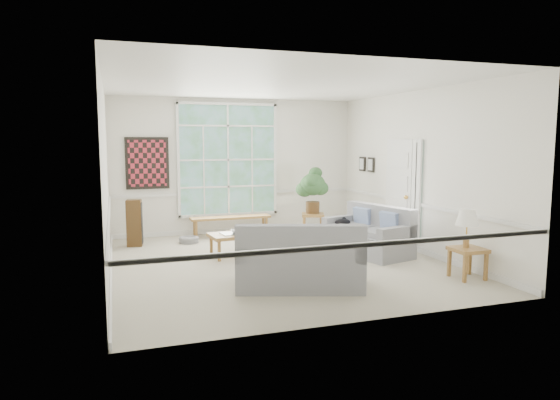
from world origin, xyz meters
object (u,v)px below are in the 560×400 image
object	(u,v)px
loveseat_front	(300,254)
end_table	(313,224)
coffee_table	(241,244)
loveseat_right	(367,230)
side_table	(467,263)

from	to	relation	value
loveseat_front	end_table	size ratio (longest dim) A/B	3.68
coffee_table	loveseat_right	bearing A→B (deg)	-20.92
loveseat_right	coffee_table	bearing A→B (deg)	150.04
loveseat_right	loveseat_front	distance (m)	2.45
loveseat_front	end_table	bearing A→B (deg)	83.26
end_table	side_table	distance (m)	4.05
loveseat_front	end_table	distance (m)	3.91
end_table	side_table	size ratio (longest dim) A/B	1.02
loveseat_right	end_table	distance (m)	2.03
coffee_table	side_table	world-z (taller)	side_table
end_table	loveseat_front	bearing A→B (deg)	-115.02
end_table	side_table	bearing A→B (deg)	-77.00
loveseat_front	side_table	xyz separation A→B (m)	(2.56, -0.41, -0.24)
loveseat_right	coffee_table	xyz separation A→B (m)	(-2.24, 0.59, -0.23)
loveseat_right	coffee_table	world-z (taller)	loveseat_right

